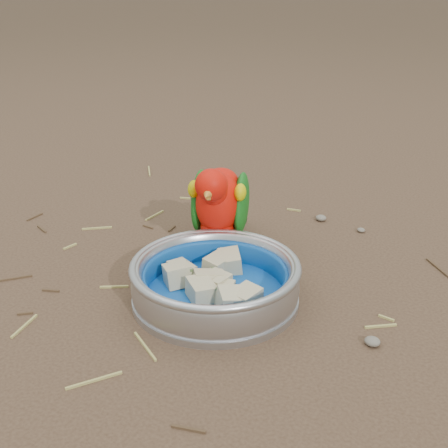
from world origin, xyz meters
The scene contains 6 objects.
ground centered at (0.00, 0.00, 0.00)m, with size 60.00×60.00×0.00m, color #4B3526.
food_bowl centered at (0.12, -0.01, 0.01)m, with size 0.23×0.23×0.02m, color #B2B2BA.
bowl_wall centered at (0.12, -0.01, 0.04)m, with size 0.23×0.23×0.04m, color #B2B2BA, non-canonical shape.
fruit_wedges centered at (0.12, -0.01, 0.03)m, with size 0.14×0.14×0.03m, color #C2B38B, non-canonical shape.
lory_parrot centered at (0.04, 0.12, 0.08)m, with size 0.09×0.19×0.16m, color red, non-canonical shape.
ground_debris centered at (0.05, 0.09, 0.00)m, with size 0.90×0.80×0.01m, color tan, non-canonical shape.
Camera 1 is at (0.53, -0.66, 0.46)m, focal length 50.00 mm.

